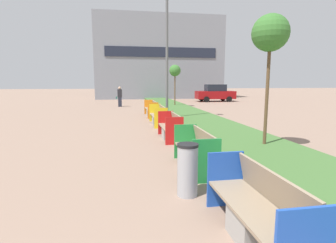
% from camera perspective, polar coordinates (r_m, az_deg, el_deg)
% --- Properties ---
extents(planter_grass_strip, '(2.80, 120.00, 0.18)m').
position_cam_1_polar(planter_grass_strip, '(11.78, 10.14, -1.35)').
color(planter_grass_strip, '#426B33').
rests_on(planter_grass_strip, ground).
extents(building_backdrop, '(16.33, 5.36, 10.45)m').
position_cam_1_polar(building_backdrop, '(35.72, -1.98, 13.56)').
color(building_backdrop, gray).
rests_on(building_backdrop, ground).
extents(bench_blue_frame, '(0.65, 2.01, 0.94)m').
position_cam_1_polar(bench_blue_frame, '(3.85, 18.56, -18.43)').
color(bench_blue_frame, '#9E9B96').
rests_on(bench_blue_frame, ground).
extents(bench_green_frame, '(0.65, 1.92, 0.94)m').
position_cam_1_polar(bench_green_frame, '(6.42, 6.04, -7.07)').
color(bench_green_frame, '#9E9B96').
rests_on(bench_green_frame, ground).
extents(bench_red_frame, '(0.65, 1.90, 0.94)m').
position_cam_1_polar(bench_red_frame, '(9.70, 0.56, -1.70)').
color(bench_red_frame, '#9E9B96').
rests_on(bench_red_frame, ground).
extents(bench_yellow_frame, '(0.65, 2.30, 0.94)m').
position_cam_1_polar(bench_yellow_frame, '(13.03, -2.06, 0.98)').
color(bench_yellow_frame, '#9E9B96').
rests_on(bench_yellow_frame, ground).
extents(bench_orange_frame, '(0.65, 2.46, 0.94)m').
position_cam_1_polar(bench_orange_frame, '(16.30, -3.59, 2.50)').
color(bench_orange_frame, '#9E9B96').
rests_on(bench_orange_frame, ground).
extents(litter_bin, '(0.39, 0.39, 0.98)m').
position_cam_1_polar(litter_bin, '(4.90, 4.28, -10.43)').
color(litter_bin, '#9EA0A5').
rests_on(litter_bin, ground).
extents(street_lamp_post, '(0.24, 0.44, 8.20)m').
position_cam_1_polar(street_lamp_post, '(14.33, -0.24, 18.19)').
color(street_lamp_post, '#56595B').
rests_on(street_lamp_post, ground).
extents(sapling_tree_near, '(1.09, 1.09, 4.07)m').
position_cam_1_polar(sapling_tree_near, '(8.66, 21.38, 17.23)').
color(sapling_tree_near, brown).
rests_on(sapling_tree_near, ground).
extents(sapling_tree_far, '(0.96, 0.96, 3.55)m').
position_cam_1_polar(sapling_tree_far, '(22.39, 1.52, 10.91)').
color(sapling_tree_far, brown).
rests_on(sapling_tree_far, ground).
extents(pedestrian_walking, '(0.53, 0.24, 1.73)m').
position_cam_1_polar(pedestrian_walking, '(22.97, -10.47, 5.37)').
color(pedestrian_walking, '#232633').
rests_on(pedestrian_walking, ground).
extents(parked_car_distant, '(4.25, 2.00, 1.86)m').
position_cam_1_polar(parked_car_distant, '(29.37, 10.23, 6.10)').
color(parked_car_distant, maroon).
rests_on(parked_car_distant, ground).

